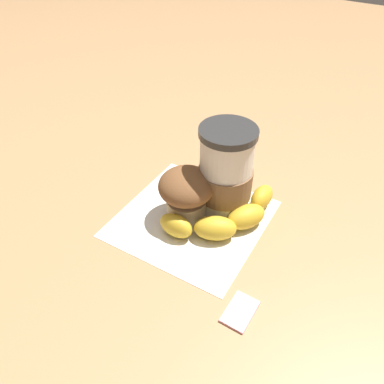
% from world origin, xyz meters
% --- Properties ---
extents(ground_plane, '(3.00, 3.00, 0.00)m').
position_xyz_m(ground_plane, '(0.00, 0.00, 0.00)').
color(ground_plane, '#A87C51').
extents(paper_napkin, '(0.23, 0.23, 0.00)m').
position_xyz_m(paper_napkin, '(0.00, 0.00, 0.00)').
color(paper_napkin, white).
rests_on(paper_napkin, ground_plane).
extents(coffee_cup, '(0.08, 0.08, 0.14)m').
position_xyz_m(coffee_cup, '(-0.05, 0.03, 0.07)').
color(coffee_cup, silver).
rests_on(coffee_cup, paper_napkin).
extents(muffin, '(0.08, 0.08, 0.08)m').
position_xyz_m(muffin, '(-0.00, -0.01, 0.05)').
color(muffin, beige).
rests_on(muffin, paper_napkin).
extents(banana, '(0.17, 0.13, 0.04)m').
position_xyz_m(banana, '(-0.01, 0.05, 0.02)').
color(banana, gold).
rests_on(banana, paper_napkin).
extents(sugar_packet, '(0.05, 0.03, 0.01)m').
position_xyz_m(sugar_packet, '(0.10, 0.14, 0.00)').
color(sugar_packet, pink).
rests_on(sugar_packet, ground_plane).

